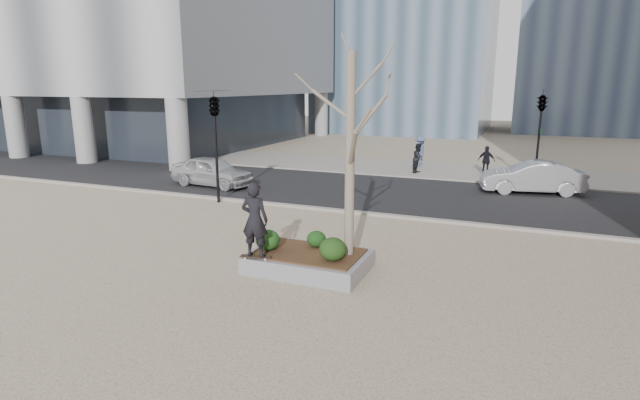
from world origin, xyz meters
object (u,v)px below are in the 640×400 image
at_px(planter, 308,262).
at_px(skateboarder, 255,220).
at_px(skateboard, 256,257).
at_px(police_car, 212,171).

xyz_separation_m(planter, skateboarder, (-1.05, -0.88, 1.24)).
bearing_deg(skateboard, planter, 26.20).
height_order(skateboarder, police_car, skateboarder).
relative_size(skateboarder, police_car, 0.46).
height_order(skateboard, police_car, police_car).
relative_size(skateboard, police_car, 0.19).
distance_m(planter, skateboarder, 1.85).
relative_size(skateboard, skateboarder, 0.41).
bearing_deg(skateboarder, planter, -145.55).
distance_m(skateboard, police_car, 11.91).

